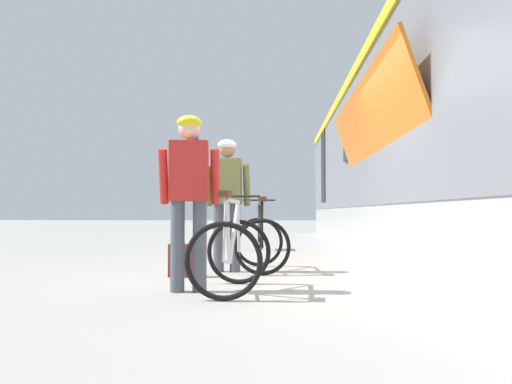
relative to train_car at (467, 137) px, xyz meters
The scene contains 9 objects.
ground_plane 4.08m from the train_car, 147.84° to the right, with size 80.00×80.00×0.00m, color #A09E99.
train_car is the anchor object (origin of this frame).
cyclist_near_in_red 4.84m from the train_car, 143.92° to the right, with size 0.63×0.34×1.76m.
cyclist_far_in_olive 3.92m from the train_car, 161.91° to the right, with size 0.62×0.32×1.76m.
bicycle_near_silver 4.67m from the train_car, 140.81° to the right, with size 0.77×1.11×0.99m.
bicycle_far_black 3.69m from the train_car, 161.88° to the right, with size 0.80×1.13×0.99m.
backpack_on_platform 4.80m from the train_car, 157.64° to the right, with size 0.28×0.18×0.40m, color maroon.
water_bottle_near_the_bikes 3.88m from the train_car, 159.12° to the right, with size 0.07×0.07×0.21m, color red.
platform_sign_post 5.31m from the train_car, 151.67° to the left, with size 0.08×0.70×2.40m.
Camera 1 is at (0.07, -5.67, 0.79)m, focal length 33.78 mm.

